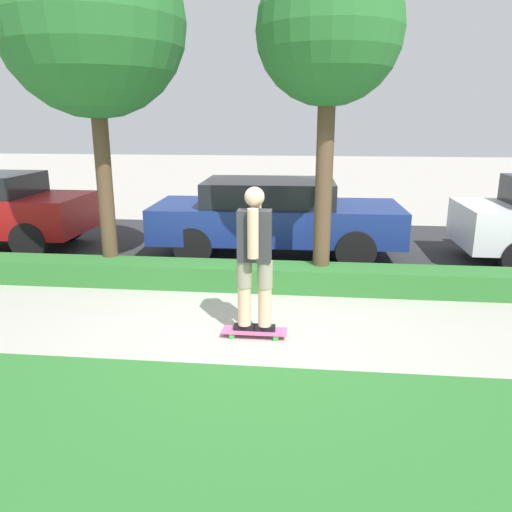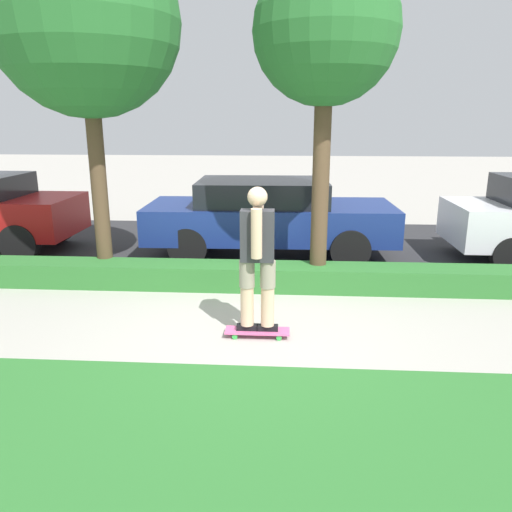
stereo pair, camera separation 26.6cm
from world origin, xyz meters
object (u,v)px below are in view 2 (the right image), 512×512
(skateboard, at_px, (257,331))
(skater_person, at_px, (257,256))
(tree_near, at_px, (85,22))
(parked_car_middle, at_px, (269,215))
(tree_mid, at_px, (326,34))

(skateboard, height_order, skater_person, skater_person)
(tree_near, height_order, parked_car_middle, tree_near)
(skater_person, distance_m, tree_mid, 3.44)
(skater_person, relative_size, tree_mid, 0.37)
(skateboard, height_order, tree_mid, tree_mid)
(tree_near, distance_m, parked_car_middle, 4.46)
(skater_person, height_order, tree_mid, tree_mid)
(skater_person, xyz_separation_m, parked_car_middle, (-0.02, 3.80, -0.24))
(skater_person, relative_size, tree_near, 0.33)
(skater_person, bearing_deg, tree_mid, 66.73)
(tree_near, relative_size, parked_car_middle, 1.14)
(skateboard, height_order, parked_car_middle, parked_car_middle)
(skater_person, xyz_separation_m, tree_mid, (0.84, 1.95, 2.71))
(skateboard, relative_size, tree_mid, 0.16)
(skateboard, xyz_separation_m, parked_car_middle, (-0.02, 3.80, 0.72))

